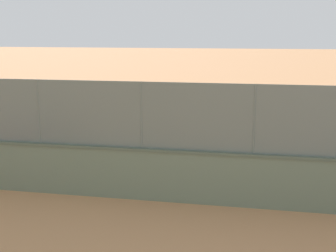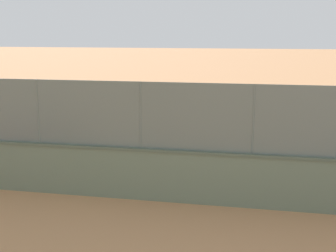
# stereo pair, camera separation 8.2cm
# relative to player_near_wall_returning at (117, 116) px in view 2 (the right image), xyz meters

# --- Properties ---
(ground_plane) EXTENTS (260.00, 260.00, 0.00)m
(ground_plane) POSITION_rel_player_near_wall_returning_xyz_m (-4.45, -4.26, -1.01)
(ground_plane) COLOR tan
(perimeter_wall) EXTENTS (32.66, 1.32, 1.57)m
(perimeter_wall) POSITION_rel_player_near_wall_returning_xyz_m (-6.68, 7.59, -0.22)
(perimeter_wall) COLOR slate
(perimeter_wall) RESTS_ON ground_plane
(fence_panel_on_wall) EXTENTS (32.06, 1.02, 1.94)m
(fence_panel_on_wall) POSITION_rel_player_near_wall_returning_xyz_m (-6.68, 7.59, 1.53)
(fence_panel_on_wall) COLOR slate
(fence_panel_on_wall) RESTS_ON perimeter_wall
(player_near_wall_returning) EXTENTS (0.88, 1.07, 1.70)m
(player_near_wall_returning) POSITION_rel_player_near_wall_returning_xyz_m (0.00, 0.00, 0.00)
(player_near_wall_returning) COLOR navy
(player_near_wall_returning) RESTS_ON ground_plane
(player_baseline_waiting) EXTENTS (0.79, 0.70, 1.48)m
(player_baseline_waiting) POSITION_rel_player_near_wall_returning_xyz_m (-2.85, -3.59, -0.15)
(player_baseline_waiting) COLOR #591919
(player_baseline_waiting) RESTS_ON ground_plane
(sports_ball) EXTENTS (0.07, 0.07, 0.07)m
(sports_ball) POSITION_rel_player_near_wall_returning_xyz_m (0.50, 1.04, 0.13)
(sports_ball) COLOR orange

